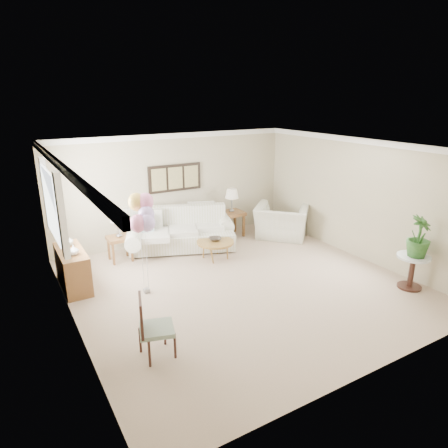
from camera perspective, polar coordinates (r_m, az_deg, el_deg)
name	(u,v)px	position (r m, az deg, el deg)	size (l,w,h in m)	color
ground_plane	(241,284)	(7.72, 2.43, -8.61)	(6.00, 6.00, 0.00)	tan
room_shell	(234,202)	(7.16, 1.46, 3.20)	(6.04, 6.04, 2.60)	#C4BA95
wall_art_triptych	(175,178)	(9.71, -7.00, 6.56)	(1.35, 0.06, 0.65)	black
sofa	(181,233)	(9.38, -6.18, -1.23)	(2.95, 1.78, 0.97)	silver
end_table_left	(120,241)	(8.89, -14.70, -2.30)	(0.50, 0.46, 0.55)	olive
end_table_right	(232,216)	(10.13, 1.10, 1.22)	(0.58, 0.53, 0.63)	olive
lamp_left	(117,217)	(8.72, -14.98, 0.96)	(0.33, 0.33, 0.58)	gray
lamp_right	(232,194)	(9.98, 1.12, 4.28)	(0.34, 0.34, 0.60)	gray
coffee_table	(215,243)	(8.72, -1.26, -2.66)	(0.82, 0.82, 0.41)	olive
decor_bowl	(215,239)	(8.73, -1.27, -2.17)	(0.27, 0.27, 0.07)	#332B24
armchair	(281,222)	(10.14, 8.20, 0.33)	(1.26, 1.10, 0.82)	silver
side_table	(413,264)	(8.16, 25.36, -5.15)	(0.59, 0.59, 0.64)	silver
potted_plant	(419,237)	(7.98, 26.09, -1.65)	(0.42, 0.42, 0.76)	#20501A
accent_chair	(151,326)	(5.63, -10.32, -14.10)	(0.57, 0.57, 0.94)	gray
credenza	(73,269)	(7.97, -20.80, -6.01)	(0.46, 1.20, 0.74)	olive
vase_white	(74,250)	(7.56, -20.68, -3.51)	(0.17, 0.17, 0.18)	silver
vase_sage	(68,241)	(8.06, -21.38, -2.24)	(0.19, 0.19, 0.19)	#ACB3A6
balloon_cluster	(143,213)	(6.95, -11.55, 1.50)	(0.49, 0.52, 1.86)	gray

